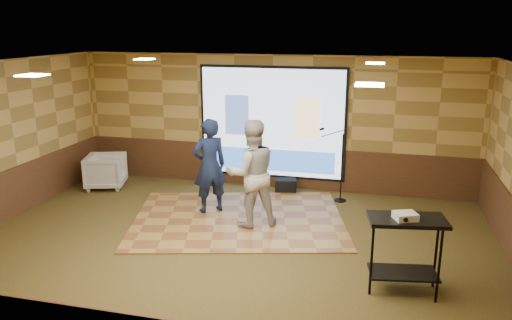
% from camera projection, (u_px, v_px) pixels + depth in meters
% --- Properties ---
extents(ground, '(9.00, 9.00, 0.00)m').
position_uv_depth(ground, '(227.00, 249.00, 8.31)').
color(ground, '#2C3719').
rests_on(ground, ground).
extents(room_shell, '(9.04, 7.04, 3.02)m').
position_uv_depth(room_shell, '(225.00, 126.00, 7.76)').
color(room_shell, tan).
rests_on(room_shell, ground).
extents(wainscot_back, '(9.00, 0.04, 0.95)m').
position_uv_depth(wainscot_back, '(272.00, 166.00, 11.44)').
color(wainscot_back, '#442A16').
rests_on(wainscot_back, ground).
extents(projector_screen, '(3.32, 0.06, 2.52)m').
position_uv_depth(projector_screen, '(272.00, 124.00, 11.14)').
color(projector_screen, black).
rests_on(projector_screen, room_shell).
extents(downlight_nw, '(0.32, 0.32, 0.02)m').
position_uv_depth(downlight_nw, '(144.00, 59.00, 9.73)').
color(downlight_nw, '#F7E1B9').
rests_on(downlight_nw, room_shell).
extents(downlight_ne, '(0.32, 0.32, 0.02)m').
position_uv_depth(downlight_ne, '(375.00, 63.00, 8.70)').
color(downlight_ne, '#F7E1B9').
rests_on(downlight_ne, room_shell).
extents(downlight_sw, '(0.32, 0.32, 0.02)m').
position_uv_depth(downlight_sw, '(32.00, 75.00, 6.65)').
color(downlight_sw, '#F7E1B9').
rests_on(downlight_sw, room_shell).
extents(downlight_se, '(0.32, 0.32, 0.02)m').
position_uv_depth(downlight_se, '(370.00, 85.00, 5.61)').
color(downlight_se, '#F7E1B9').
rests_on(downlight_se, room_shell).
extents(dance_floor, '(4.60, 3.92, 0.03)m').
position_uv_depth(dance_floor, '(239.00, 219.00, 9.59)').
color(dance_floor, olive).
rests_on(dance_floor, ground).
extents(player_left, '(0.81, 0.78, 1.87)m').
position_uv_depth(player_left, '(210.00, 166.00, 9.71)').
color(player_left, '#142040').
rests_on(player_left, dance_floor).
extents(player_right, '(1.21, 1.13, 1.98)m').
position_uv_depth(player_right, '(252.00, 173.00, 9.02)').
color(player_right, '#BDB6AC').
rests_on(player_right, dance_floor).
extents(av_table, '(1.04, 0.55, 1.09)m').
position_uv_depth(av_table, '(406.00, 239.00, 6.83)').
color(av_table, black).
rests_on(av_table, ground).
extents(projector, '(0.36, 0.34, 0.10)m').
position_uv_depth(projector, '(405.00, 216.00, 6.69)').
color(projector, white).
rests_on(projector, av_table).
extents(mic_stand, '(0.62, 0.25, 1.58)m').
position_uv_depth(mic_stand, '(338.00, 178.00, 10.49)').
color(mic_stand, black).
rests_on(mic_stand, ground).
extents(banquet_chair, '(1.05, 1.04, 0.77)m').
position_uv_depth(banquet_chair, '(106.00, 171.00, 11.39)').
color(banquet_chair, gray).
rests_on(banquet_chair, ground).
extents(duffel_bag, '(0.52, 0.40, 0.29)m').
position_uv_depth(duffel_bag, '(286.00, 185.00, 11.15)').
color(duffel_bag, black).
rests_on(duffel_bag, ground).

